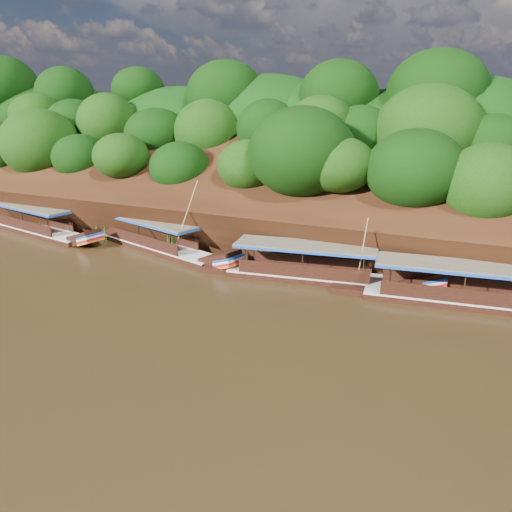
{
  "coord_description": "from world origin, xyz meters",
  "views": [
    {
      "loc": [
        9.84,
        -23.2,
        12.07
      ],
      "look_at": [
        -4.14,
        7.0,
        1.36
      ],
      "focal_mm": 35.0,
      "sensor_mm": 36.0,
      "label": 1
    }
  ],
  "objects_px": {
    "boat_2": "(162,245)",
    "boat_1": "(327,274)",
    "boat_0": "(490,299)",
    "boat_3": "(44,229)"
  },
  "relations": [
    {
      "from": "boat_2",
      "to": "boat_3",
      "type": "relative_size",
      "value": 1.1
    },
    {
      "from": "boat_0",
      "to": "boat_3",
      "type": "bearing_deg",
      "value": 171.54
    },
    {
      "from": "boat_2",
      "to": "boat_3",
      "type": "height_order",
      "value": "boat_2"
    },
    {
      "from": "boat_3",
      "to": "boat_0",
      "type": "bearing_deg",
      "value": 9.4
    },
    {
      "from": "boat_1",
      "to": "boat_3",
      "type": "xyz_separation_m",
      "value": [
        -26.82,
        0.67,
        0.01
      ]
    },
    {
      "from": "boat_0",
      "to": "boat_3",
      "type": "xyz_separation_m",
      "value": [
        -36.96,
        0.8,
        0.01
      ]
    },
    {
      "from": "boat_2",
      "to": "boat_1",
      "type": "bearing_deg",
      "value": 11.89
    },
    {
      "from": "boat_2",
      "to": "boat_0",
      "type": "bearing_deg",
      "value": 13.32
    },
    {
      "from": "boat_0",
      "to": "boat_3",
      "type": "distance_m",
      "value": 36.97
    },
    {
      "from": "boat_0",
      "to": "boat_2",
      "type": "height_order",
      "value": "boat_2"
    }
  ]
}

